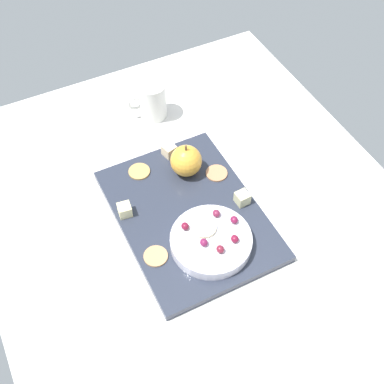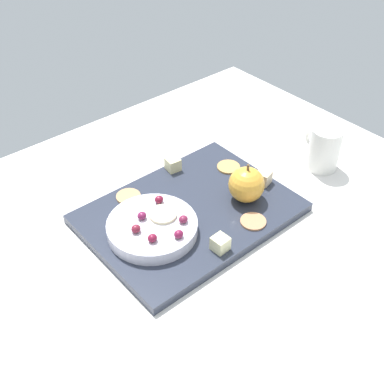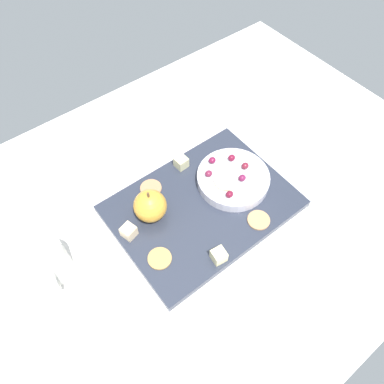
% 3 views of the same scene
% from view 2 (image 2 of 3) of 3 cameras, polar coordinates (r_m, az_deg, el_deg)
% --- Properties ---
extents(table, '(1.16, 0.89, 0.05)m').
position_cam_2_polar(table, '(0.94, -1.71, -5.77)').
color(table, silver).
rests_on(table, ground).
extents(platter, '(0.39, 0.29, 0.02)m').
position_cam_2_polar(platter, '(0.96, -0.27, -2.43)').
color(platter, '#2A303E').
rests_on(platter, table).
extents(serving_dish, '(0.17, 0.17, 0.02)m').
position_cam_2_polar(serving_dish, '(0.90, -4.61, -4.11)').
color(serving_dish, silver).
rests_on(serving_dish, platter).
extents(apple_whole, '(0.07, 0.07, 0.07)m').
position_cam_2_polar(apple_whole, '(0.96, 6.30, 0.86)').
color(apple_whole, gold).
rests_on(apple_whole, platter).
extents(apple_stem, '(0.01, 0.00, 0.01)m').
position_cam_2_polar(apple_stem, '(0.93, 6.48, 2.84)').
color(apple_stem, brown).
rests_on(apple_stem, apple_whole).
extents(cheese_cube_0, '(0.03, 0.03, 0.03)m').
position_cam_2_polar(cheese_cube_0, '(1.04, -2.21, 3.22)').
color(cheese_cube_0, beige).
rests_on(cheese_cube_0, platter).
extents(cheese_cube_1, '(0.03, 0.03, 0.03)m').
position_cam_2_polar(cheese_cube_1, '(0.87, 3.28, -5.96)').
color(cheese_cube_1, beige).
rests_on(cheese_cube_1, platter).
extents(cheese_cube_2, '(0.03, 0.03, 0.03)m').
position_cam_2_polar(cheese_cube_2, '(1.02, 8.27, 1.67)').
color(cheese_cube_2, beige).
rests_on(cheese_cube_2, platter).
extents(cracker_0, '(0.05, 0.05, 0.00)m').
position_cam_2_polar(cracker_0, '(1.06, 4.23, 2.91)').
color(cracker_0, tan).
rests_on(cracker_0, platter).
extents(cracker_1, '(0.05, 0.05, 0.00)m').
position_cam_2_polar(cracker_1, '(0.93, 7.08, -3.38)').
color(cracker_1, tan).
rests_on(cracker_1, platter).
extents(cracker_2, '(0.05, 0.05, 0.00)m').
position_cam_2_polar(cracker_2, '(0.99, -7.35, -0.50)').
color(cracker_2, tan).
rests_on(cracker_2, platter).
extents(grape_0, '(0.02, 0.02, 0.01)m').
position_cam_2_polar(grape_0, '(0.85, -4.59, -5.33)').
color(grape_0, maroon).
rests_on(grape_0, serving_dish).
extents(grape_1, '(0.02, 0.02, 0.01)m').
position_cam_2_polar(grape_1, '(0.87, -6.49, -4.24)').
color(grape_1, maroon).
rests_on(grape_1, serving_dish).
extents(grape_2, '(0.02, 0.02, 0.01)m').
position_cam_2_polar(grape_2, '(0.93, -3.70, -0.80)').
color(grape_2, maroon).
rests_on(grape_2, serving_dish).
extents(grape_3, '(0.02, 0.02, 0.01)m').
position_cam_2_polar(grape_3, '(0.86, -1.55, -4.89)').
color(grape_3, maroon).
rests_on(grape_3, serving_dish).
extents(grape_4, '(0.02, 0.02, 0.01)m').
position_cam_2_polar(grape_4, '(0.88, -0.93, -3.12)').
color(grape_4, maroon).
rests_on(grape_4, serving_dish).
extents(grape_5, '(0.02, 0.02, 0.01)m').
position_cam_2_polar(grape_5, '(0.89, -5.80, -2.74)').
color(grape_5, maroon).
rests_on(grape_5, serving_dish).
extents(apple_slice_0, '(0.05, 0.05, 0.01)m').
position_cam_2_polar(apple_slice_0, '(0.90, -3.37, -2.59)').
color(apple_slice_0, beige).
rests_on(apple_slice_0, serving_dish).
extents(cup, '(0.07, 0.10, 0.10)m').
position_cam_2_polar(cup, '(1.10, 14.97, 4.87)').
color(cup, silver).
rests_on(cup, table).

